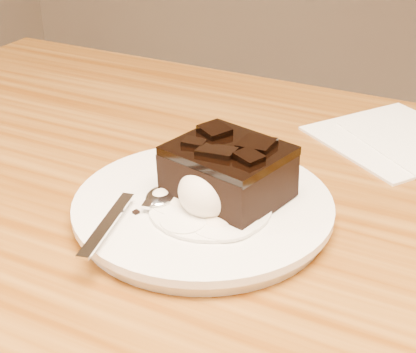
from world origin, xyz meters
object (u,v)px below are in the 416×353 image
at_px(plate, 203,210).
at_px(brownie, 228,175).
at_px(ice_cream_scoop, 210,190).
at_px(napkin, 396,138).
at_px(spoon, 161,198).

distance_m(plate, brownie, 0.04).
height_order(ice_cream_scoop, napkin, ice_cream_scoop).
xyz_separation_m(brownie, spoon, (-0.05, -0.04, -0.02)).
xyz_separation_m(spoon, napkin, (0.16, 0.28, -0.02)).
bearing_deg(brownie, plate, -137.30).
bearing_deg(spoon, plate, 18.36).
height_order(plate, spoon, spoon).
xyz_separation_m(plate, brownie, (0.02, 0.02, 0.03)).
height_order(brownie, ice_cream_scoop, brownie).
bearing_deg(spoon, brownie, 22.75).
bearing_deg(napkin, plate, -115.64).
relative_size(plate, brownie, 2.45).
bearing_deg(brownie, spoon, -144.47).
bearing_deg(napkin, brownie, -113.70).
bearing_deg(spoon, ice_cream_scoop, -1.64).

